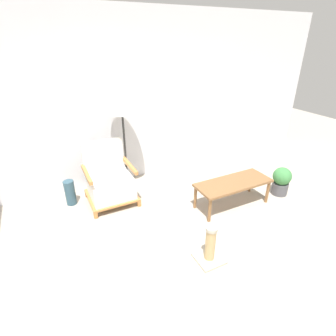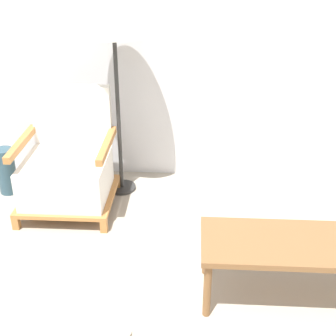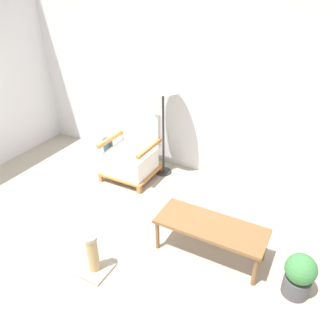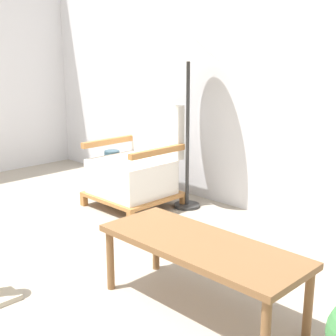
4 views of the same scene
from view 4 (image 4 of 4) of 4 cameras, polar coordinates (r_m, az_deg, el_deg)
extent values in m
cube|color=silver|center=(4.15, 6.66, 14.04)|extent=(8.00, 0.06, 2.70)
cube|color=#B2753D|center=(4.26, -10.20, -3.89)|extent=(0.05, 0.05, 0.09)
cube|color=#B2753D|center=(3.78, -4.56, -6.08)|extent=(0.05, 0.05, 0.09)
cube|color=#B2753D|center=(4.62, -3.96, -2.27)|extent=(0.05, 0.05, 0.09)
cube|color=#B2753D|center=(4.18, 1.87, -4.04)|extent=(0.05, 0.05, 0.09)
cube|color=#B2753D|center=(4.18, -4.24, -3.18)|extent=(0.69, 0.66, 0.03)
cube|color=white|center=(4.12, -4.49, -1.05)|extent=(0.61, 0.56, 0.30)
cube|color=white|center=(4.24, -1.38, 4.75)|extent=(0.61, 0.08, 0.47)
cube|color=#B2753D|center=(4.31, -7.10, 3.25)|extent=(0.05, 0.60, 0.05)
cube|color=#B2753D|center=(3.84, -1.27, 2.01)|extent=(0.05, 0.60, 0.05)
cylinder|color=#2D2D2D|center=(4.17, 2.31, -4.58)|extent=(0.23, 0.23, 0.03)
cylinder|color=#2D2D2D|center=(4.01, 2.40, 4.03)|extent=(0.03, 0.03, 1.24)
cone|color=#B2AD9E|center=(3.95, 2.51, 14.56)|extent=(0.51, 0.51, 0.22)
cube|color=brown|center=(2.44, 3.98, -9.37)|extent=(1.13, 0.44, 0.04)
cylinder|color=brown|center=(2.76, -7.05, -11.07)|extent=(0.04, 0.04, 0.36)
cylinder|color=brown|center=(2.98, -1.48, -9.03)|extent=(0.04, 0.04, 0.36)
cylinder|color=brown|center=(2.41, 16.73, -15.64)|extent=(0.04, 0.04, 0.36)
cylinder|color=#2D4C5B|center=(4.71, -6.79, -0.20)|extent=(0.15, 0.15, 0.39)
camera|label=1|loc=(3.98, -60.78, 20.48)|focal=28.00mm
camera|label=2|loc=(2.22, -61.90, 22.91)|focal=50.00mm
camera|label=3|loc=(1.59, -109.54, 48.49)|focal=35.00mm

